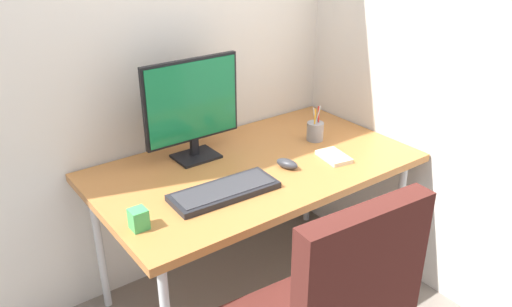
{
  "coord_description": "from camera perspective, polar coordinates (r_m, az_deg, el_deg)",
  "views": [
    {
      "loc": [
        -1.25,
        -1.7,
        1.78
      ],
      "look_at": [
        -0.05,
        -0.08,
        0.82
      ],
      "focal_mm": 36.0,
      "sensor_mm": 36.0,
      "label": 1
    }
  ],
  "objects": [
    {
      "name": "ground_plane",
      "position": [
        2.76,
        -0.13,
        -14.74
      ],
      "size": [
        8.0,
        8.0,
        0.0
      ],
      "primitive_type": "plane",
      "color": "slate"
    },
    {
      "name": "wall_back",
      "position": [
        2.51,
        -6.49,
        16.55
      ],
      "size": [
        3.31,
        0.04,
        2.8
      ],
      "primitive_type": "cube",
      "color": "silver",
      "rests_on": "ground_plane"
    },
    {
      "name": "wall_side_right",
      "position": [
        2.5,
        18.53,
        15.42
      ],
      "size": [
        0.04,
        2.68,
        2.8
      ],
      "primitive_type": "cube",
      "color": "silver",
      "rests_on": "ground_plane"
    },
    {
      "name": "desk",
      "position": [
        2.38,
        -0.14,
        -2.18
      ],
      "size": [
        1.47,
        0.83,
        0.72
      ],
      "color": "#B27038",
      "rests_on": "ground_plane"
    },
    {
      "name": "monitor",
      "position": [
        2.35,
        -7.1,
        5.36
      ],
      "size": [
        0.48,
        0.16,
        0.47
      ],
      "color": "black",
      "rests_on": "desk"
    },
    {
      "name": "keyboard",
      "position": [
        2.11,
        -3.54,
        -4.19
      ],
      "size": [
        0.46,
        0.2,
        0.03
      ],
      "color": "black",
      "rests_on": "desk"
    },
    {
      "name": "mouse",
      "position": [
        2.32,
        3.48,
        -1.15
      ],
      "size": [
        0.08,
        0.12,
        0.04
      ],
      "primitive_type": "ellipsoid",
      "rotation": [
        0.0,
        0.0,
        0.28
      ],
      "color": "#333338",
      "rests_on": "desk"
    },
    {
      "name": "pen_holder",
      "position": [
        2.61,
        6.59,
        2.51
      ],
      "size": [
        0.08,
        0.08,
        0.18
      ],
      "color": "gray",
      "rests_on": "desk"
    },
    {
      "name": "notebook",
      "position": [
        2.43,
        8.64,
        -0.36
      ],
      "size": [
        0.13,
        0.18,
        0.02
      ],
      "primitive_type": "cube",
      "rotation": [
        0.0,
        0.0,
        -0.18
      ],
      "color": "beige",
      "rests_on": "desk"
    },
    {
      "name": "desk_clamp_accessory",
      "position": [
        1.93,
        -12.92,
        -7.11
      ],
      "size": [
        0.06,
        0.06,
        0.08
      ],
      "primitive_type": "cube",
      "color": "#3FAD59",
      "rests_on": "desk"
    }
  ]
}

